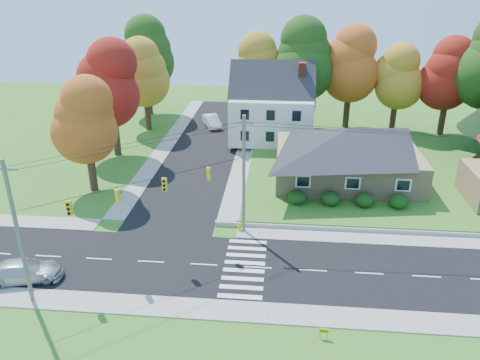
# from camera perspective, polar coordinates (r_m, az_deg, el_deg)

# --- Properties ---
(ground) EXTENTS (120.00, 120.00, 0.00)m
(ground) POSITION_cam_1_polar(r_m,az_deg,el_deg) (34.81, 2.19, -10.62)
(ground) COLOR #3D7923
(road_main) EXTENTS (90.00, 8.00, 0.02)m
(road_main) POSITION_cam_1_polar(r_m,az_deg,el_deg) (34.81, 2.19, -10.60)
(road_main) COLOR black
(road_main) RESTS_ON ground
(road_cross) EXTENTS (8.00, 44.00, 0.02)m
(road_cross) POSITION_cam_1_polar(r_m,az_deg,el_deg) (58.88, -4.13, 4.22)
(road_cross) COLOR black
(road_cross) RESTS_ON ground
(sidewalk_north) EXTENTS (90.00, 2.00, 0.08)m
(sidewalk_north) POSITION_cam_1_polar(r_m,az_deg,el_deg) (39.02, 2.62, -6.43)
(sidewalk_north) COLOR #9C9A90
(sidewalk_north) RESTS_ON ground
(sidewalk_south) EXTENTS (90.00, 2.00, 0.08)m
(sidewalk_south) POSITION_cam_1_polar(r_m,az_deg,el_deg) (30.80, 1.63, -15.80)
(sidewalk_south) COLOR #9C9A90
(sidewalk_south) RESTS_ON ground
(lawn) EXTENTS (30.00, 30.00, 0.50)m
(lawn) POSITION_cam_1_polar(r_m,az_deg,el_deg) (54.61, 17.28, 1.84)
(lawn) COLOR #3D7923
(lawn) RESTS_ON ground
(ranch_house) EXTENTS (14.60, 10.60, 5.40)m
(ranch_house) POSITION_cam_1_polar(r_m,az_deg,el_deg) (48.07, 12.96, 3.21)
(ranch_house) COLOR tan
(ranch_house) RESTS_ON lawn
(colonial_house) EXTENTS (10.40, 8.40, 9.60)m
(colonial_house) POSITION_cam_1_polar(r_m,az_deg,el_deg) (58.69, 3.92, 8.83)
(colonial_house) COLOR silver
(colonial_house) RESTS_ON lawn
(hedge_row) EXTENTS (10.70, 1.70, 1.27)m
(hedge_row) POSITION_cam_1_polar(r_m,az_deg,el_deg) (43.16, 12.98, -2.29)
(hedge_row) COLOR #163A10
(hedge_row) RESTS_ON lawn
(traffic_infrastructure) EXTENTS (38.10, 10.66, 10.00)m
(traffic_infrastructure) POSITION_cam_1_polar(r_m,az_deg,el_deg) (33.41, 2.20, -1.98)
(traffic_infrastructure) COLOR #666059
(traffic_infrastructure) RESTS_ON ground
(tree_lot_0) EXTENTS (6.72, 6.72, 12.51)m
(tree_lot_0) POSITION_cam_1_polar(r_m,az_deg,el_deg) (63.81, 2.30, 13.51)
(tree_lot_0) COLOR #3F2A19
(tree_lot_0) RESTS_ON lawn
(tree_lot_1) EXTENTS (7.84, 7.84, 14.60)m
(tree_lot_1) POSITION_cam_1_polar(r_m,az_deg,el_deg) (62.57, 7.93, 14.32)
(tree_lot_1) COLOR #3F2A19
(tree_lot_1) RESTS_ON lawn
(tree_lot_2) EXTENTS (7.28, 7.28, 13.56)m
(tree_lot_2) POSITION_cam_1_polar(r_m,az_deg,el_deg) (64.19, 13.38, 13.56)
(tree_lot_2) COLOR #3F2A19
(tree_lot_2) RESTS_ON lawn
(tree_lot_3) EXTENTS (6.16, 6.16, 11.47)m
(tree_lot_3) POSITION_cam_1_polar(r_m,az_deg,el_deg) (64.54, 18.76, 11.83)
(tree_lot_3) COLOR #3F2A19
(tree_lot_3) RESTS_ON lawn
(tree_lot_4) EXTENTS (6.72, 6.72, 12.51)m
(tree_lot_4) POSITION_cam_1_polar(r_m,az_deg,el_deg) (65.11, 24.26, 11.70)
(tree_lot_4) COLOR #3F2A19
(tree_lot_4) RESTS_ON lawn
(tree_west_0) EXTENTS (6.16, 6.16, 11.47)m
(tree_west_0) POSITION_cam_1_polar(r_m,az_deg,el_deg) (46.38, -18.36, 6.92)
(tree_west_0) COLOR #3F2A19
(tree_west_0) RESTS_ON ground
(tree_west_1) EXTENTS (7.28, 7.28, 13.56)m
(tree_west_1) POSITION_cam_1_polar(r_m,az_deg,el_deg) (55.42, -15.54, 11.27)
(tree_west_1) COLOR #3F2A19
(tree_west_1) RESTS_ON ground
(tree_west_2) EXTENTS (6.72, 6.72, 12.51)m
(tree_west_2) POSITION_cam_1_polar(r_m,az_deg,el_deg) (64.52, -11.58, 12.72)
(tree_west_2) COLOR #3F2A19
(tree_west_2) RESTS_ON ground
(tree_west_3) EXTENTS (7.84, 7.84, 14.60)m
(tree_west_3) POSITION_cam_1_polar(r_m,az_deg,el_deg) (72.44, -11.44, 14.95)
(tree_west_3) COLOR #3F2A19
(tree_west_3) RESTS_ON ground
(silver_sedan) EXTENTS (5.54, 3.35, 1.50)m
(silver_sedan) POSITION_cam_1_polar(r_m,az_deg,el_deg) (36.36, -24.86, -10.01)
(silver_sedan) COLOR #B7B8C0
(silver_sedan) RESTS_ON road_main
(white_car) EXTENTS (3.46, 5.19, 1.62)m
(white_car) POSITION_cam_1_polar(r_m,az_deg,el_deg) (66.20, -3.45, 7.20)
(white_car) COLOR white
(white_car) RESTS_ON road_cross
(fire_hydrant) EXTENTS (0.45, 0.36, 0.82)m
(fire_hydrant) POSITION_cam_1_polar(r_m,az_deg,el_deg) (39.16, -0.05, -5.70)
(fire_hydrant) COLOR yellow
(fire_hydrant) RESTS_ON ground
(yard_sign) EXTENTS (0.57, 0.09, 0.71)m
(yard_sign) POSITION_cam_1_polar(r_m,az_deg,el_deg) (29.19, 10.20, -17.68)
(yard_sign) COLOR black
(yard_sign) RESTS_ON ground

